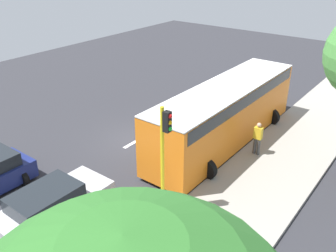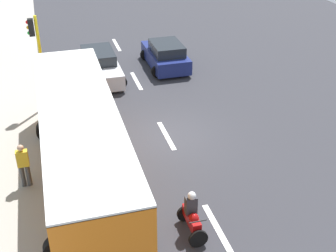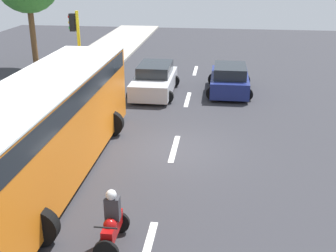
# 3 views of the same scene
# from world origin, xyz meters

# --- Properties ---
(ground_plane) EXTENTS (40.00, 60.00, 0.10)m
(ground_plane) POSITION_xyz_m (0.00, 0.00, -0.05)
(ground_plane) COLOR #2D2D33
(lane_stripe_far_north) EXTENTS (0.20, 2.40, 0.01)m
(lane_stripe_far_north) POSITION_xyz_m (0.00, -12.00, 0.01)
(lane_stripe_far_north) COLOR white
(lane_stripe_far_north) RESTS_ON ground
(lane_stripe_north) EXTENTS (0.20, 2.40, 0.01)m
(lane_stripe_north) POSITION_xyz_m (0.00, -6.00, 0.01)
(lane_stripe_north) COLOR white
(lane_stripe_north) RESTS_ON ground
(lane_stripe_mid) EXTENTS (0.20, 2.40, 0.01)m
(lane_stripe_mid) POSITION_xyz_m (0.00, 0.00, 0.01)
(lane_stripe_mid) COLOR white
(lane_stripe_mid) RESTS_ON ground
(lane_stripe_south) EXTENTS (0.20, 2.40, 0.01)m
(lane_stripe_south) POSITION_xyz_m (0.00, 6.00, 0.01)
(lane_stripe_south) COLOR white
(lane_stripe_south) RESTS_ON ground
(car_dark_blue) EXTENTS (2.34, 4.06, 1.52)m
(car_dark_blue) POSITION_xyz_m (-2.07, -7.48, 0.71)
(car_dark_blue) COLOR navy
(car_dark_blue) RESTS_ON ground
(car_silver) EXTENTS (2.36, 4.39, 1.52)m
(car_silver) POSITION_xyz_m (1.82, -6.87, 0.71)
(car_silver) COLOR #B7B7BC
(car_silver) RESTS_ON ground
(city_bus) EXTENTS (3.20, 11.00, 3.16)m
(city_bus) POSITION_xyz_m (3.75, 2.53, 1.85)
(city_bus) COLOR orange
(city_bus) RESTS_ON ground
(motorcycle) EXTENTS (0.60, 1.30, 1.53)m
(motorcycle) POSITION_xyz_m (0.85, 5.91, 0.64)
(motorcycle) COLOR black
(motorcycle) RESTS_ON ground
(traffic_light_corner) EXTENTS (0.49, 0.24, 4.50)m
(traffic_light_corner) POSITION_xyz_m (4.85, -3.99, 2.93)
(traffic_light_corner) COLOR yellow
(traffic_light_corner) RESTS_ON ground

